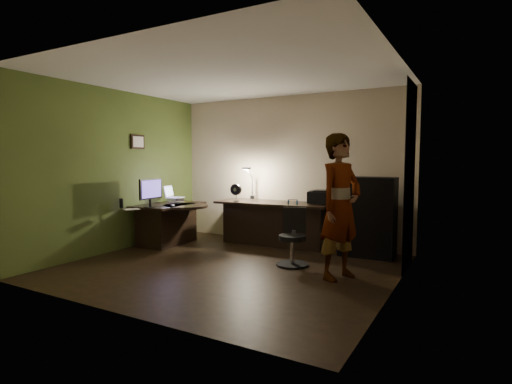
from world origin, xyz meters
The scene contains 27 objects.
floor centered at (0.00, 0.00, -0.01)m, with size 4.50×4.00×0.01m, color black.
ceiling centered at (0.00, 0.00, 2.71)m, with size 4.50×4.00×0.01m, color silver.
wall_back centered at (0.00, 2.00, 1.35)m, with size 4.50×0.01×2.70m, color tan.
wall_front centered at (0.00, -2.00, 1.35)m, with size 4.50×0.01×2.70m, color tan.
wall_left centered at (-2.25, 0.00, 1.35)m, with size 0.01×4.00×2.70m, color tan.
wall_right centered at (2.25, 0.00, 1.35)m, with size 0.01×4.00×2.70m, color tan.
green_wall_overlay centered at (-2.24, 0.00, 1.35)m, with size 0.00×4.00×2.70m, color #485D24.
arched_doorway centered at (2.24, 1.15, 1.30)m, with size 0.01×0.90×2.60m, color black.
french_door centered at (2.24, -0.55, 1.05)m, with size 0.02×0.92×2.10m, color white.
framed_picture centered at (-2.22, 0.45, 1.85)m, with size 0.04×0.30×0.25m, color black.
desk_left centered at (-1.81, 0.78, 0.37)m, with size 0.79×1.28×0.74m, color black.
desk_right centered at (-0.12, 1.63, 0.39)m, with size 2.08×0.73×0.78m, color black.
cabinet centered at (1.57, 1.60, 0.63)m, with size 0.84×0.42×1.26m, color black.
laptop_stand centered at (-1.82, 0.96, 0.78)m, with size 0.24×0.20×0.10m, color silver.
laptop centered at (-1.82, 0.96, 0.94)m, with size 0.32×0.30×0.22m, color silver.
monitor centered at (-1.75, 0.25, 0.91)m, with size 0.11×0.54×0.36m, color black.
mouse centered at (-1.53, 0.57, 0.75)m, with size 0.06×0.09×0.03m, color silver.
phone centered at (-1.65, 0.41, 0.73)m, with size 0.07×0.14×0.01m, color black.
pen centered at (-1.37, 0.91, 0.74)m, with size 0.01×0.14×0.01m, color black.
speaker centered at (-2.13, -0.03, 0.81)m, with size 0.06×0.06×0.16m, color black.
notepad centered at (-1.81, -0.11, 0.74)m, with size 0.16×0.23×0.01m, color silver.
desk_fan centered at (-0.69, 1.29, 0.95)m, with size 0.20×0.11×0.31m, color black.
headphones centered at (0.41, 1.30, 0.84)m, with size 0.20×0.08×0.09m, color navy.
printer centered at (0.75, 1.80, 0.90)m, with size 0.50×0.39×0.22m, color black.
desk_lamp centered at (-0.67, 1.83, 1.11)m, with size 0.15×0.29×0.63m, color black.
office_chair centered at (0.76, 0.51, 0.42)m, with size 0.46×0.46×0.83m, color black.
person centered at (1.54, 0.26, 0.94)m, with size 0.67×0.45×1.88m, color #D8A88C.
Camera 1 is at (3.09, -4.71, 1.54)m, focal length 28.00 mm.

